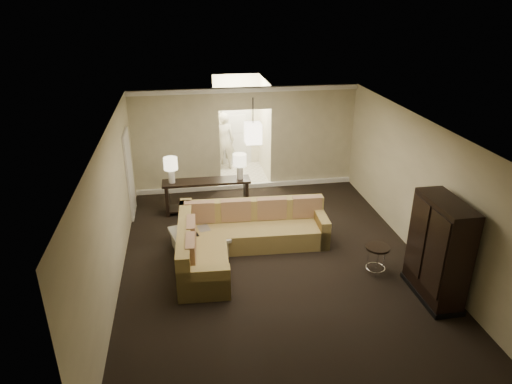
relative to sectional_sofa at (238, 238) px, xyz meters
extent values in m
plane|color=black|center=(0.66, -0.53, -0.37)|extent=(8.00, 8.00, 0.00)
cube|color=beige|center=(0.66, 3.47, 1.03)|extent=(6.00, 0.04, 2.80)
cube|color=beige|center=(0.66, -4.53, 1.03)|extent=(6.00, 0.04, 2.80)
cube|color=beige|center=(-2.34, -0.53, 1.03)|extent=(0.04, 8.00, 2.80)
cube|color=beige|center=(3.66, -0.53, 1.03)|extent=(0.04, 8.00, 2.80)
cube|color=silver|center=(0.66, -0.53, 2.43)|extent=(6.00, 8.00, 0.02)
cube|color=white|center=(0.66, 3.42, 2.36)|extent=(6.00, 0.10, 0.12)
cube|color=white|center=(0.66, 3.42, -0.31)|extent=(6.00, 0.10, 0.12)
cube|color=white|center=(-2.31, 2.27, 0.68)|extent=(0.05, 0.90, 2.10)
cube|color=beige|center=(0.66, 4.47, -0.37)|extent=(1.40, 2.00, 0.01)
cube|color=#F7EDCA|center=(-0.04, 4.47, 1.03)|extent=(0.04, 2.00, 2.80)
cube|color=#F7EDCA|center=(1.36, 4.47, 1.03)|extent=(0.04, 2.00, 2.80)
cube|color=#F7EDCA|center=(0.66, 5.47, 1.03)|extent=(1.40, 0.04, 2.80)
cube|color=white|center=(0.66, 5.44, 0.68)|extent=(0.90, 0.05, 2.10)
cube|color=brown|center=(0.39, 0.32, -0.15)|extent=(3.17, 1.09, 0.44)
cube|color=brown|center=(-0.76, -0.82, -0.15)|extent=(1.01, 1.50, 0.44)
cube|color=brown|center=(0.41, 0.66, 0.30)|extent=(3.13, 0.40, 0.48)
cube|color=brown|center=(-1.08, -0.29, 0.30)|extent=(0.37, 2.51, 0.48)
cube|color=brown|center=(1.85, 0.25, -0.05)|extent=(0.25, 0.95, 0.65)
cube|color=brown|center=(-0.79, -1.45, -0.05)|extent=(0.95, 0.25, 0.65)
cube|color=#A57958|center=(-0.74, 0.67, 0.32)|extent=(0.65, 0.20, 0.48)
cube|color=#A57958|center=(0.04, 0.63, 0.32)|extent=(0.65, 0.20, 0.48)
cube|color=#A57958|center=(0.82, 0.59, 0.32)|extent=(0.65, 0.20, 0.48)
cube|color=#A57958|center=(1.60, 0.55, 0.32)|extent=(0.65, 0.20, 0.48)
cube|color=#A57958|center=(-0.95, -0.19, 0.32)|extent=(0.20, 0.63, 0.48)
cube|color=#A57958|center=(-0.98, -0.92, 0.32)|extent=(0.20, 0.63, 0.48)
cube|color=beige|center=(-0.80, 0.22, -0.19)|extent=(1.17, 1.17, 0.36)
cube|color=beige|center=(-0.80, 0.22, 0.02)|extent=(1.30, 1.30, 0.06)
cube|color=black|center=(-0.84, 0.15, 0.07)|extent=(0.09, 0.18, 0.02)
cube|color=beige|center=(-0.68, 0.41, 0.06)|extent=(0.31, 0.37, 0.01)
cube|color=black|center=(-0.50, 2.13, 0.42)|extent=(2.14, 0.50, 0.06)
cube|color=black|center=(-1.47, 2.13, 0.01)|extent=(0.08, 0.44, 0.78)
cube|color=black|center=(0.47, 2.12, 0.01)|extent=(0.08, 0.44, 0.78)
cube|color=black|center=(-0.50, 2.13, -0.26)|extent=(2.04, 0.45, 0.04)
cube|color=black|center=(3.26, -2.00, 0.57)|extent=(0.52, 1.25, 1.88)
cube|color=black|center=(2.99, -2.31, 0.70)|extent=(0.03, 0.56, 1.43)
cube|color=black|center=(2.99, -1.68, 0.70)|extent=(0.03, 0.56, 1.43)
cube|color=black|center=(3.26, -2.00, -0.33)|extent=(0.56, 1.31, 0.09)
cylinder|color=black|center=(2.56, -1.13, 0.19)|extent=(0.47, 0.47, 0.04)
torus|color=silver|center=(2.56, -1.13, -0.27)|extent=(0.39, 0.39, 0.03)
cylinder|color=silver|center=(2.73, -1.10, -0.10)|extent=(0.03, 0.03, 0.55)
cylinder|color=silver|center=(2.44, -1.00, -0.10)|extent=(0.03, 0.03, 0.55)
cylinder|color=silver|center=(2.50, -1.31, -0.10)|extent=(0.03, 0.03, 0.55)
cylinder|color=white|center=(-1.33, 2.13, 0.62)|extent=(0.16, 0.16, 0.34)
cylinder|color=#FFEFBF|center=(-1.33, 2.13, 0.94)|extent=(0.33, 0.33, 0.29)
cylinder|color=white|center=(0.32, 2.12, 0.62)|extent=(0.16, 0.16, 0.34)
cylinder|color=#FFEFBF|center=(0.32, 2.12, 0.94)|extent=(0.33, 0.33, 0.29)
cylinder|color=black|center=(0.66, 2.17, 2.13)|extent=(0.02, 0.02, 0.60)
cube|color=#F6E3C0|center=(0.66, 2.17, 1.58)|extent=(0.38, 0.38, 0.48)
imported|color=beige|center=(0.21, 5.03, 0.60)|extent=(0.72, 0.49, 1.96)
camera|label=1|loc=(-0.97, -8.20, 4.69)|focal=32.00mm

